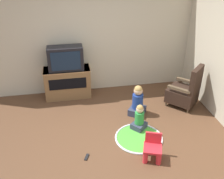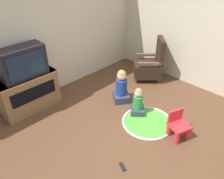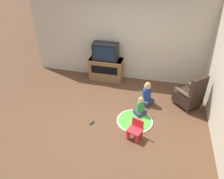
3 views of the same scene
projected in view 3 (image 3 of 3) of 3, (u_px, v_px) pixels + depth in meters
The scene contains 10 objects.
ground_plane at pixel (109, 120), 5.41m from camera, with size 30.00×30.00×0.00m, color brown.
wall_back at pixel (119, 34), 6.50m from camera, with size 5.49×0.12×2.82m.
tv_cabinet at pixel (106, 69), 6.89m from camera, with size 1.05×0.47×0.70m.
television at pixel (106, 51), 6.53m from camera, with size 0.77×0.35×0.53m.
black_armchair at pixel (190, 95), 5.67m from camera, with size 0.80×0.80×0.97m.
yellow_kid_chair at pixel (135, 131), 4.82m from camera, with size 0.38×0.37×0.45m.
play_mat at pixel (135, 121), 5.36m from camera, with size 0.89×0.89×0.04m.
child_watching_left at pixel (140, 107), 5.47m from camera, with size 0.36×0.36×0.53m.
child_watching_center at pixel (147, 95), 5.82m from camera, with size 0.44×0.45×0.67m.
remote_control at pixel (92, 123), 5.29m from camera, with size 0.10×0.16×0.02m.
Camera 3 is at (1.03, -3.99, 3.59)m, focal length 35.00 mm.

